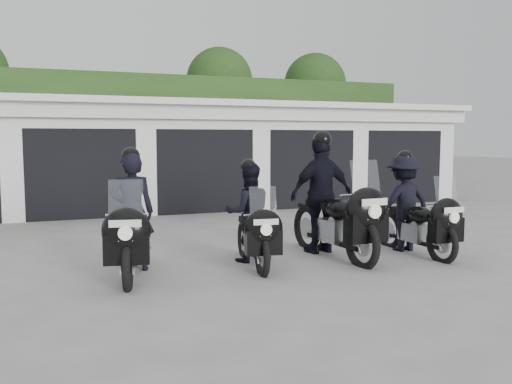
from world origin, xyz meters
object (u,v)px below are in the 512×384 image
object	(u,v)px
police_bike_d	(410,208)
police_bike_c	(328,201)
police_bike_a	(131,224)
police_bike_b	(251,219)

from	to	relation	value
police_bike_d	police_bike_c	bearing A→B (deg)	165.68
police_bike_a	police_bike_c	bearing A→B (deg)	15.61
police_bike_c	police_bike_d	world-z (taller)	police_bike_c
police_bike_a	police_bike_d	size ratio (longest dim) A/B	1.03
police_bike_a	police_bike_b	world-z (taller)	police_bike_a
police_bike_c	police_bike_d	bearing A→B (deg)	-16.82
police_bike_a	police_bike_b	distance (m)	1.86
police_bike_a	police_bike_b	size ratio (longest dim) A/B	1.11
police_bike_c	police_bike_d	distance (m)	1.45
police_bike_c	police_bike_b	bearing A→B (deg)	-178.62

